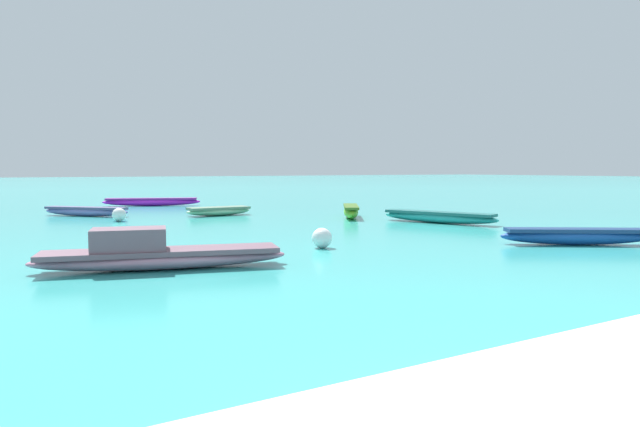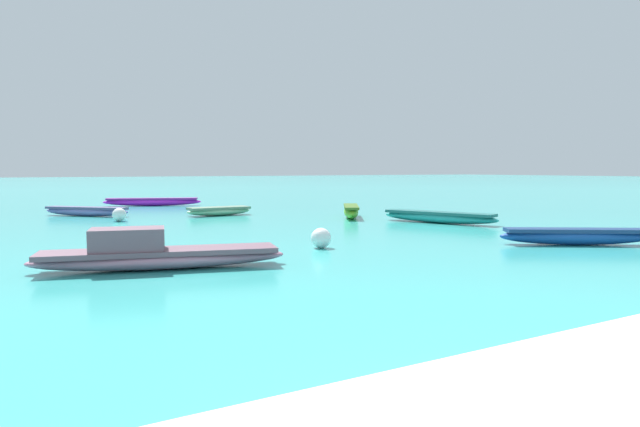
{
  "view_description": "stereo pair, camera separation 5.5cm",
  "coord_description": "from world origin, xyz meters",
  "views": [
    {
      "loc": [
        -2.31,
        -2.19,
        1.58
      ],
      "look_at": [
        6.44,
        12.45,
        0.25
      ],
      "focal_mm": 32.0,
      "sensor_mm": 36.0,
      "label": 1
    },
    {
      "loc": [
        -2.27,
        -2.22,
        1.58
      ],
      "look_at": [
        6.44,
        12.45,
        0.25
      ],
      "focal_mm": 32.0,
      "sensor_mm": 36.0,
      "label": 2
    }
  ],
  "objects": [
    {
      "name": "moored_boat_4",
      "position": [
        8.0,
        13.11,
        0.23
      ],
      "size": [
        1.69,
        2.32,
        0.41
      ],
      "rotation": [
        0.0,
        0.0,
        1.01
      ],
      "color": "#5BA222",
      "rests_on": "ground_plane"
    },
    {
      "name": "moored_boat_1",
      "position": [
        4.65,
        16.22,
        0.17
      ],
      "size": [
        2.27,
        0.76,
        0.29
      ],
      "rotation": [
        0.0,
        0.0,
        0.02
      ],
      "color": "#93C79B",
      "rests_on": "ground_plane"
    },
    {
      "name": "moored_boat_0",
      "position": [
        8.37,
        5.23,
        0.19
      ],
      "size": [
        2.89,
        2.16,
        0.34
      ],
      "rotation": [
        0.0,
        0.0,
        -0.59
      ],
      "color": "#174697",
      "rests_on": "ground_plane"
    },
    {
      "name": "moored_boat_3",
      "position": [
        4.0,
        22.5,
        0.19
      ],
      "size": [
        3.98,
        2.05,
        0.34
      ],
      "rotation": [
        0.0,
        0.0,
        -0.4
      ],
      "color": "#C422D4",
      "rests_on": "ground_plane"
    },
    {
      "name": "mooring_buoy_1",
      "position": [
        1.27,
        15.67,
        0.21
      ],
      "size": [
        0.41,
        0.41,
        0.41
      ],
      "color": "white",
      "rests_on": "ground_plane"
    },
    {
      "name": "mooring_buoy_0",
      "position": [
        3.54,
        7.53,
        0.2
      ],
      "size": [
        0.41,
        0.41,
        0.41
      ],
      "color": "white",
      "rests_on": "ground_plane"
    },
    {
      "name": "moored_boat_5",
      "position": [
        9.25,
        10.34,
        0.19
      ],
      "size": [
        1.82,
        3.63,
        0.33
      ],
      "rotation": [
        0.0,
        0.0,
        -1.22
      ],
      "color": "teal",
      "rests_on": "ground_plane"
    },
    {
      "name": "moored_boat_6",
      "position": [
        0.73,
        18.26,
        0.18
      ],
      "size": [
        2.57,
        2.66,
        0.31
      ],
      "rotation": [
        0.0,
        0.0,
        -0.81
      ],
      "color": "#7069AF",
      "rests_on": "ground_plane"
    },
    {
      "name": "moored_boat_2",
      "position": [
        0.05,
        6.8,
        0.23
      ],
      "size": [
        4.04,
        1.79,
        0.66
      ],
      "rotation": [
        0.0,
        0.0,
        -0.26
      ],
      "color": "#A9708A",
      "rests_on": "ground_plane"
    }
  ]
}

